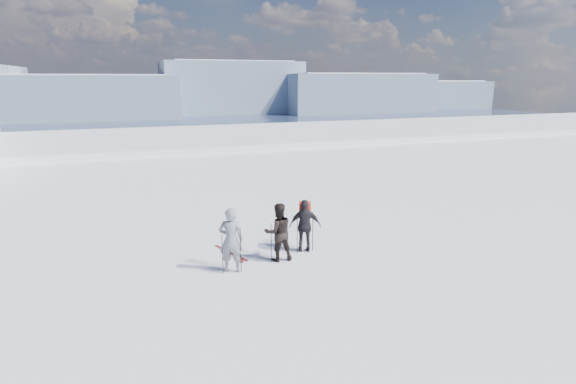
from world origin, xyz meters
The scene contains 8 objects.
lake_basin centered at (0.00, 30.00, -6.50)m, with size 820.00×820.00×71.62m.
far_mountain_range centered at (29.60, 454.78, -7.19)m, with size 770.00×110.00×53.00m.
skier_grey centered at (-3.62, 1.65, 0.93)m, with size 0.68×0.45×1.86m, color gray.
skier_dark centered at (-2.12, 1.99, 0.88)m, with size 0.86×0.67×1.77m, color black.
skier_pack centered at (-1.11, 2.37, 0.84)m, with size 0.98×0.41×1.68m, color black.
backpack centered at (-1.03, 2.61, 1.94)m, with size 0.36×0.20×0.52m, color red.
ski_poles centered at (-2.27, 1.93, 0.62)m, with size 3.04×0.85×1.31m.
skis_loose centered at (-3.28, 2.97, 0.01)m, with size 0.72×1.70×0.03m.
Camera 1 is at (-6.06, -9.96, 5.29)m, focal length 28.00 mm.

